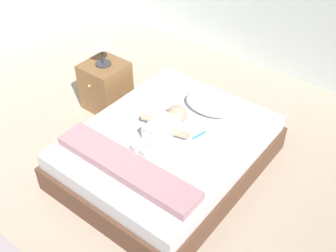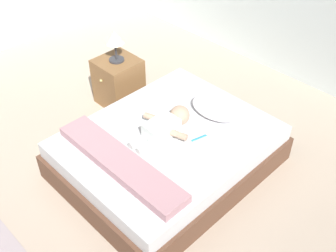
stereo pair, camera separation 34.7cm
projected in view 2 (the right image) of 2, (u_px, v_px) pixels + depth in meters
The scene contains 8 objects.
ground_plane at pixel (86, 201), 3.48m from camera, with size 8.00×8.00×0.00m, color #B6A38E.
bed at pixel (168, 152), 3.67m from camera, with size 1.46×1.82×0.40m.
pillow at pixel (216, 107), 3.76m from camera, with size 0.49×0.34×0.11m.
baby at pixel (167, 125), 3.53m from camera, with size 0.49×0.63×0.18m.
toothbrush at pixel (200, 137), 3.51m from camera, with size 0.06×0.17×0.02m.
nightstand at pixel (119, 82), 4.42m from camera, with size 0.42×0.45×0.53m.
lamp at pixel (115, 39), 4.10m from camera, with size 0.19×0.19×0.34m.
blanket at pixel (120, 162), 3.23m from camera, with size 1.31×0.26×0.08m.
Camera 2 is at (2.10, -1.08, 2.72)m, focal length 43.38 mm.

